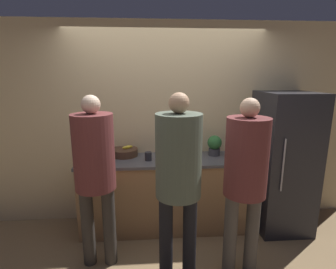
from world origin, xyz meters
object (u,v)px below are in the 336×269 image
bottle_red (236,148)px  refrigerator (283,162)px  cup_black (148,156)px  utensil_crock (173,149)px  person_right (245,171)px  bottle_amber (249,155)px  fruit_bowl (124,152)px  potted_plant (215,145)px  person_center (178,170)px  person_left (95,165)px

bottle_red → refrigerator: bearing=-21.2°
cup_black → utensil_crock: bearing=38.1°
person_right → bottle_amber: (0.29, 0.67, -0.06)m
bottle_red → fruit_bowl: bearing=179.4°
bottle_amber → potted_plant: potted_plant is taller
person_center → person_right: person_center is taller
person_center → bottle_red: 1.36m
potted_plant → person_left: bearing=-151.9°
bottle_amber → cup_black: size_ratio=1.99×
person_right → cup_black: bearing=138.4°
refrigerator → cup_black: 1.69m
bottle_red → cup_black: (-1.15, -0.20, -0.03)m
bottle_red → cup_black: bottle_red is taller
person_left → person_right: 1.44m
person_left → person_right: size_ratio=1.01×
refrigerator → bottle_amber: (-0.49, -0.12, 0.14)m
bottle_red → potted_plant: size_ratio=0.79×
person_right → cup_black: (-0.90, 0.80, -0.09)m
utensil_crock → bottle_red: size_ratio=1.26×
person_center → potted_plant: (0.57, 0.99, -0.05)m
person_right → bottle_red: (0.24, 1.00, -0.06)m
person_left → bottle_amber: person_left is taller
person_left → bottle_amber: 1.77m
person_right → utensil_crock: size_ratio=6.80×
bottle_amber → utensil_crock: bearing=156.6°
potted_plant → fruit_bowl: bearing=176.9°
utensil_crock → refrigerator: bearing=-10.7°
person_left → person_right: bearing=-9.0°
person_left → person_center: (0.79, -0.26, 0.03)m
person_right → bottle_amber: size_ratio=8.43×
bottle_amber → cup_black: bearing=173.8°
bottle_red → bottle_amber: size_ratio=0.99×
bottle_red → potted_plant: (-0.30, -0.05, 0.06)m
refrigerator → person_right: (-0.78, -0.79, 0.20)m
refrigerator → person_center: bearing=-149.8°
person_left → potted_plant: (1.37, 0.73, -0.02)m
person_center → person_right: 0.63m
potted_plant → bottle_amber: bearing=-39.2°
person_center → utensil_crock: size_ratio=7.01×
person_left → utensil_crock: person_left is taller
cup_black → potted_plant: 0.87m
person_left → fruit_bowl: 0.83m
person_right → cup_black: 1.21m
person_left → bottle_amber: (1.71, 0.45, -0.07)m
refrigerator → person_left: person_left is taller
person_center → fruit_bowl: size_ratio=5.19×
fruit_bowl → utensil_crock: 0.63m
person_right → bottle_red: person_right is taller
person_left → utensil_crock: (0.83, 0.83, -0.09)m
utensil_crock → cup_black: 0.40m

